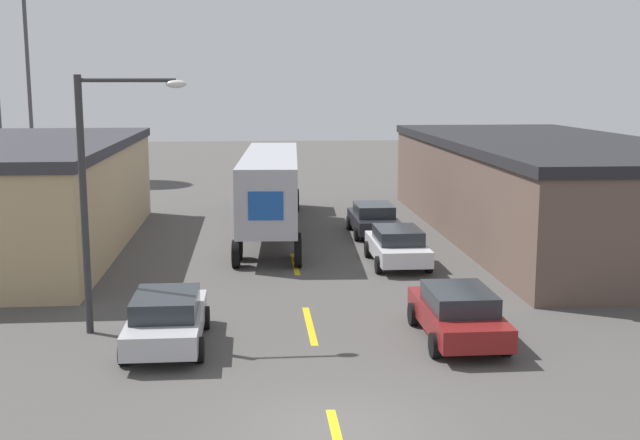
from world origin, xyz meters
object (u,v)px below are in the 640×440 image
semi_truck (272,182)px  parked_car_right_near (458,313)px  parked_car_right_mid (397,245)px  parked_car_right_far (373,218)px  street_lamp (98,183)px  parked_car_left_near (167,318)px

semi_truck → parked_car_right_near: bearing=-71.3°
semi_truck → parked_car_right_mid: bearing=-54.8°
parked_car_right_far → street_lamp: size_ratio=0.63×
semi_truck → street_lamp: (-5.07, -14.87, 1.90)m
street_lamp → parked_car_right_far: bearing=54.8°
parked_car_right_far → parked_car_right_mid: 6.10m
parked_car_right_near → parked_car_right_mid: same height
semi_truck → parked_car_right_mid: semi_truck is taller
parked_car_right_mid → semi_truck: bearing=122.2°
parked_car_right_mid → parked_car_right_far: bearing=90.0°
parked_car_right_near → parked_car_left_near: bearing=178.9°
parked_car_right_near → parked_car_left_near: size_ratio=1.00×
parked_car_right_far → semi_truck: bearing=165.5°
parked_car_right_near → parked_car_right_mid: size_ratio=1.00×
parked_car_right_far → parked_car_right_mid: bearing=-90.0°
semi_truck → parked_car_right_mid: size_ratio=3.69×
semi_truck → parked_car_left_near: size_ratio=3.69×
semi_truck → parked_car_right_near: 17.06m
parked_car_left_near → parked_car_right_near: bearing=-1.1°
parked_car_right_mid → parked_car_right_near: bearing=-90.0°
parked_car_right_near → parked_car_left_near: 7.79m
parked_car_right_mid → parked_car_left_near: bearing=-131.1°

